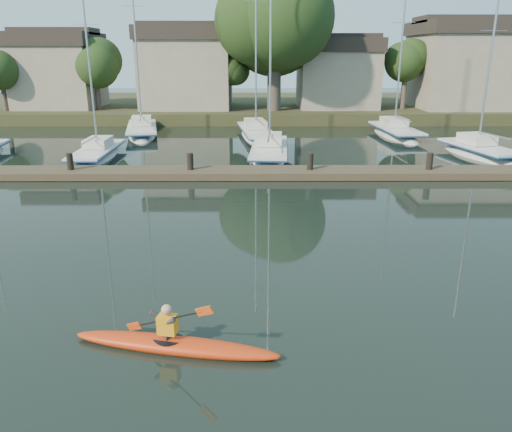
{
  "coord_description": "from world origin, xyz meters",
  "views": [
    {
      "loc": [
        0.16,
        -10.53,
        5.97
      ],
      "look_at": [
        0.24,
        3.98,
        1.2
      ],
      "focal_mm": 35.0,
      "sensor_mm": 36.0,
      "label": 1
    }
  ],
  "objects_px": {
    "dock": "(250,173)",
    "sailboat_7": "(395,139)",
    "sailboat_2": "(269,159)",
    "sailboat_5": "(142,137)",
    "sailboat_4": "(478,159)",
    "sailboat_6": "(256,140)",
    "sailboat_1": "(98,161)",
    "kayak": "(174,342)"
  },
  "relations": [
    {
      "from": "dock",
      "to": "sailboat_7",
      "type": "height_order",
      "value": "sailboat_7"
    },
    {
      "from": "sailboat_2",
      "to": "sailboat_5",
      "type": "bearing_deg",
      "value": 141.47
    },
    {
      "from": "sailboat_4",
      "to": "sailboat_5",
      "type": "xyz_separation_m",
      "value": [
        -22.21,
        8.56,
        0.01
      ]
    },
    {
      "from": "sailboat_2",
      "to": "sailboat_4",
      "type": "height_order",
      "value": "sailboat_2"
    },
    {
      "from": "dock",
      "to": "sailboat_6",
      "type": "bearing_deg",
      "value": 88.22
    },
    {
      "from": "sailboat_2",
      "to": "dock",
      "type": "bearing_deg",
      "value": -98.69
    },
    {
      "from": "sailboat_4",
      "to": "sailboat_1",
      "type": "bearing_deg",
      "value": 169.35
    },
    {
      "from": "dock",
      "to": "sailboat_7",
      "type": "distance_m",
      "value": 16.85
    },
    {
      "from": "dock",
      "to": "sailboat_5",
      "type": "xyz_separation_m",
      "value": [
        -8.37,
        13.79,
        -0.4
      ]
    },
    {
      "from": "sailboat_6",
      "to": "sailboat_4",
      "type": "bearing_deg",
      "value": -35.37
    },
    {
      "from": "sailboat_4",
      "to": "kayak",
      "type": "bearing_deg",
      "value": -138.39
    },
    {
      "from": "dock",
      "to": "sailboat_4",
      "type": "xyz_separation_m",
      "value": [
        13.84,
        5.23,
        -0.41
      ]
    },
    {
      "from": "sailboat_4",
      "to": "sailboat_6",
      "type": "height_order",
      "value": "sailboat_6"
    },
    {
      "from": "sailboat_6",
      "to": "sailboat_7",
      "type": "height_order",
      "value": "sailboat_6"
    },
    {
      "from": "sailboat_1",
      "to": "sailboat_7",
      "type": "distance_m",
      "value": 21.53
    },
    {
      "from": "sailboat_1",
      "to": "sailboat_4",
      "type": "relative_size",
      "value": 1.03
    },
    {
      "from": "dock",
      "to": "sailboat_2",
      "type": "relative_size",
      "value": 2.21
    },
    {
      "from": "sailboat_1",
      "to": "sailboat_4",
      "type": "bearing_deg",
      "value": 0.18
    },
    {
      "from": "sailboat_2",
      "to": "sailboat_1",
      "type": "bearing_deg",
      "value": -174.04
    },
    {
      "from": "sailboat_6",
      "to": "sailboat_7",
      "type": "bearing_deg",
      "value": -4.52
    },
    {
      "from": "dock",
      "to": "sailboat_1",
      "type": "height_order",
      "value": "sailboat_1"
    },
    {
      "from": "dock",
      "to": "sailboat_4",
      "type": "relative_size",
      "value": 2.72
    },
    {
      "from": "dock",
      "to": "sailboat_5",
      "type": "bearing_deg",
      "value": 121.25
    },
    {
      "from": "sailboat_4",
      "to": "sailboat_7",
      "type": "bearing_deg",
      "value": 99.74
    },
    {
      "from": "sailboat_1",
      "to": "sailboat_5",
      "type": "xyz_separation_m",
      "value": [
        0.76,
        9.0,
        -0.02
      ]
    },
    {
      "from": "sailboat_6",
      "to": "sailboat_7",
      "type": "distance_m",
      "value": 10.44
    },
    {
      "from": "sailboat_1",
      "to": "sailboat_5",
      "type": "relative_size",
      "value": 0.82
    },
    {
      "from": "sailboat_5",
      "to": "sailboat_6",
      "type": "height_order",
      "value": "sailboat_6"
    },
    {
      "from": "kayak",
      "to": "sailboat_6",
      "type": "xyz_separation_m",
      "value": [
        1.9,
        27.8,
        -0.36
      ]
    },
    {
      "from": "kayak",
      "to": "dock",
      "type": "bearing_deg",
      "value": 95.61
    },
    {
      "from": "dock",
      "to": "sailboat_1",
      "type": "xyz_separation_m",
      "value": [
        -9.13,
        4.79,
        -0.38
      ]
    },
    {
      "from": "dock",
      "to": "sailboat_5",
      "type": "height_order",
      "value": "sailboat_5"
    },
    {
      "from": "sailboat_4",
      "to": "sailboat_6",
      "type": "xyz_separation_m",
      "value": [
        -13.45,
        7.17,
        0.02
      ]
    },
    {
      "from": "sailboat_5",
      "to": "sailboat_2",
      "type": "bearing_deg",
      "value": -53.21
    },
    {
      "from": "kayak",
      "to": "sailboat_5",
      "type": "distance_m",
      "value": 29.99
    },
    {
      "from": "sailboat_2",
      "to": "sailboat_4",
      "type": "distance_m",
      "value": 12.71
    },
    {
      "from": "sailboat_1",
      "to": "sailboat_2",
      "type": "xyz_separation_m",
      "value": [
        10.26,
        0.44,
        -0.02
      ]
    },
    {
      "from": "kayak",
      "to": "dock",
      "type": "relative_size",
      "value": 0.13
    },
    {
      "from": "sailboat_4",
      "to": "sailboat_7",
      "type": "height_order",
      "value": "sailboat_7"
    },
    {
      "from": "dock",
      "to": "sailboat_6",
      "type": "height_order",
      "value": "sailboat_6"
    },
    {
      "from": "kayak",
      "to": "sailboat_6",
      "type": "relative_size",
      "value": 0.29
    },
    {
      "from": "dock",
      "to": "sailboat_1",
      "type": "distance_m",
      "value": 10.32
    }
  ]
}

